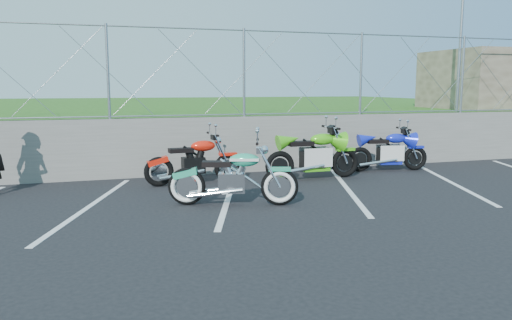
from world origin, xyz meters
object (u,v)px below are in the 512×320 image
object	(u,v)px
sportbike_blue	(389,153)
sportbike_green	(314,157)
cruiser_turquoise	(235,180)
naked_orange	(196,163)

from	to	relation	value
sportbike_blue	sportbike_green	bearing A→B (deg)	-158.88
cruiser_turquoise	sportbike_green	bearing A→B (deg)	56.69
cruiser_turquoise	sportbike_green	xyz separation A→B (m)	(2.25, 1.81, 0.05)
sportbike_green	sportbike_blue	distance (m)	2.17
sportbike_blue	naked_orange	bearing A→B (deg)	-168.23
naked_orange	sportbike_green	world-z (taller)	sportbike_green
cruiser_turquoise	naked_orange	size ratio (longest dim) A/B	1.03
cruiser_turquoise	sportbike_blue	distance (m)	4.93
sportbike_green	sportbike_blue	world-z (taller)	sportbike_green
naked_orange	sportbike_blue	size ratio (longest dim) A/B	1.06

